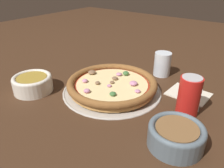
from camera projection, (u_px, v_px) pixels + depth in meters
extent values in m
plane|color=#3D2616|center=(112.00, 91.00, 0.81)|extent=(3.00, 3.00, 0.00)
cylinder|color=#B7B2A8|center=(112.00, 90.00, 0.81)|extent=(0.35, 0.35, 0.00)
torus|color=#B7B2A8|center=(112.00, 90.00, 0.80)|extent=(0.36, 0.36, 0.01)
cylinder|color=tan|center=(112.00, 87.00, 0.80)|extent=(0.31, 0.31, 0.02)
torus|color=brown|center=(112.00, 83.00, 0.79)|extent=(0.33, 0.33, 0.03)
cylinder|color=#A32D19|center=(112.00, 84.00, 0.79)|extent=(0.27, 0.27, 0.00)
cylinder|color=beige|center=(112.00, 84.00, 0.79)|extent=(0.26, 0.26, 0.00)
ellipsoid|color=#C17FA3|center=(119.00, 74.00, 0.85)|extent=(0.03, 0.03, 0.01)
ellipsoid|color=#C17FA3|center=(137.00, 91.00, 0.73)|extent=(0.02, 0.02, 0.01)
ellipsoid|color=#C17FA3|center=(109.00, 86.00, 0.77)|extent=(0.02, 0.02, 0.01)
ellipsoid|color=#3D6B38|center=(127.00, 73.00, 0.85)|extent=(0.03, 0.03, 0.02)
ellipsoid|color=#C17FA3|center=(85.00, 81.00, 0.80)|extent=(0.02, 0.02, 0.01)
ellipsoid|color=brown|center=(112.00, 82.00, 0.79)|extent=(0.02, 0.02, 0.01)
ellipsoid|color=brown|center=(115.00, 78.00, 0.82)|extent=(0.03, 0.03, 0.01)
ellipsoid|color=#3D6B38|center=(113.00, 94.00, 0.71)|extent=(0.03, 0.03, 0.01)
ellipsoid|color=brown|center=(92.00, 72.00, 0.86)|extent=(0.04, 0.04, 0.01)
ellipsoid|color=#C17FA3|center=(133.00, 83.00, 0.78)|extent=(0.03, 0.03, 0.02)
ellipsoid|color=#C17FA3|center=(87.00, 91.00, 0.73)|extent=(0.03, 0.03, 0.01)
ellipsoid|color=brown|center=(98.00, 83.00, 0.78)|extent=(0.02, 0.02, 0.01)
cylinder|color=silver|center=(33.00, 84.00, 0.79)|extent=(0.14, 0.14, 0.05)
torus|color=silver|center=(32.00, 78.00, 0.78)|extent=(0.14, 0.14, 0.02)
cylinder|color=olive|center=(32.00, 78.00, 0.78)|extent=(0.10, 0.10, 0.00)
cylinder|color=slate|center=(176.00, 137.00, 0.54)|extent=(0.14, 0.14, 0.05)
torus|color=slate|center=(177.00, 129.00, 0.53)|extent=(0.14, 0.14, 0.02)
cylinder|color=brown|center=(177.00, 128.00, 0.53)|extent=(0.11, 0.11, 0.00)
cylinder|color=silver|center=(162.00, 64.00, 0.91)|extent=(0.07, 0.07, 0.10)
cube|color=beige|center=(189.00, 94.00, 0.78)|extent=(0.14, 0.12, 0.01)
cube|color=#B7B7BC|center=(198.00, 100.00, 0.75)|extent=(0.05, 0.15, 0.00)
cube|color=#B7B7BC|center=(200.00, 87.00, 0.83)|extent=(0.03, 0.05, 0.00)
cylinder|color=red|center=(189.00, 96.00, 0.65)|extent=(0.07, 0.07, 0.12)
cylinder|color=#BCBCC1|center=(192.00, 77.00, 0.62)|extent=(0.06, 0.06, 0.00)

